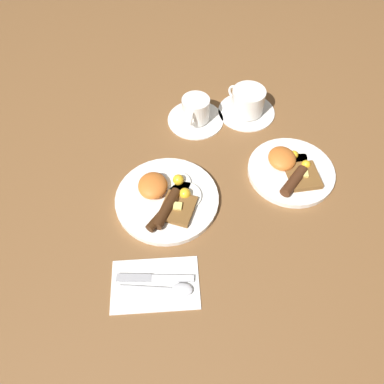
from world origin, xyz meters
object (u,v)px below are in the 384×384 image
(knife, at_px, (151,278))
(spoon, at_px, (174,289))
(breakfast_plate_near, at_px, (167,198))
(breakfast_plate_far, at_px, (291,169))
(teacup_near, at_px, (196,112))
(teacup_far, at_px, (247,103))

(knife, distance_m, spoon, 0.06)
(breakfast_plate_near, relative_size, breakfast_plate_far, 1.14)
(breakfast_plate_near, distance_m, spoon, 0.23)
(knife, xyz_separation_m, spoon, (0.03, 0.05, 0.00))
(teacup_near, relative_size, spoon, 1.02)
(breakfast_plate_near, distance_m, breakfast_plate_far, 0.34)
(breakfast_plate_near, relative_size, knife, 1.52)
(teacup_near, height_order, teacup_far, teacup_far)
(breakfast_plate_near, height_order, teacup_near, teacup_near)
(teacup_near, bearing_deg, knife, -14.46)
(breakfast_plate_far, distance_m, teacup_far, 0.25)
(spoon, bearing_deg, teacup_near, 87.74)
(breakfast_plate_far, distance_m, spoon, 0.44)
(breakfast_plate_near, relative_size, teacup_near, 1.56)
(breakfast_plate_near, height_order, knife, breakfast_plate_near)
(teacup_far, xyz_separation_m, spoon, (0.55, -0.23, -0.03))
(breakfast_plate_far, bearing_deg, breakfast_plate_near, -77.28)
(teacup_far, distance_m, spoon, 0.60)
(teacup_near, xyz_separation_m, spoon, (0.52, -0.08, -0.02))
(breakfast_plate_far, relative_size, knife, 1.34)
(breakfast_plate_far, height_order, teacup_far, teacup_far)
(breakfast_plate_far, height_order, teacup_near, teacup_near)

